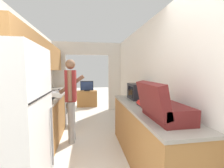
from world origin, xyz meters
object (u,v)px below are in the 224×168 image
Objects in this scene: person at (71,98)px; book_stack at (145,103)px; refrigerator at (2,137)px; range_oven at (56,107)px; knife at (59,89)px; microwave at (139,91)px; television at (87,86)px; tv_cabinet at (87,98)px; suitcase at (162,107)px.

person is 1.53m from book_stack.
range_oven is at bearing 91.41° from refrigerator.
knife is (-0.05, 3.29, 0.05)m from refrigerator.
person is 1.40m from microwave.
television is at bearing 103.71° from book_stack.
refrigerator is 1.91m from book_stack.
person is at bearing -95.88° from tv_cabinet.
range_oven is 0.61× the size of person.
suitcase is at bearing -57.41° from range_oven.
suitcase is 3.64m from knife.
suitcase is 1.46× the size of microwave.
microwave is (1.37, -0.26, 0.14)m from person.
television is at bearing 80.37° from refrigerator.
book_stack is at bearing -55.15° from knife.
knife is (-0.84, -1.43, 0.60)m from tv_cabinet.
tv_cabinet is (-1.05, 3.36, -0.75)m from microwave.
book_stack is at bearing 84.14° from suitcase.
microwave is at bearing -37.32° from range_oven.
range_oven is 2.09m from television.
refrigerator is 3.31× the size of television.
suitcase is 1.29m from microwave.
television is (-0.95, 3.91, -0.10)m from book_stack.
person is 2.12× the size of tv_cabinet.
range_oven is at bearing 26.47° from person.
microwave is 0.87× the size of television.
television is (0.86, 1.86, 0.39)m from range_oven.
person reaches higher than microwave.
microwave reaches higher than book_stack.
refrigerator reaches higher than person.
microwave is at bearing 80.98° from book_stack.
range_oven is 2.09m from tv_cabinet.
range_oven is at bearing -93.15° from knife.
tv_cabinet is (0.79, 4.72, -0.54)m from refrigerator.
suitcase is at bearing -95.86° from book_stack.
range_oven is (-0.07, 2.82, -0.40)m from refrigerator.
refrigerator is 5.09× the size of knife.
refrigerator reaches higher than suitcase.
television is (0.32, 3.05, -0.08)m from person.
knife is at bearing 90.84° from refrigerator.
suitcase is at bearing -79.11° from television.
suitcase is at bearing -79.21° from tv_cabinet.
television reaches higher than book_stack.
microwave is 3.59m from tv_cabinet.
book_stack is at bearing -121.94° from person.
television is at bearing 65.10° from range_oven.
range_oven is 2.48m from microwave.
book_stack is (1.27, -0.85, 0.02)m from person.
microwave is (0.16, 1.27, 0.01)m from suitcase.
book_stack is (0.07, 0.68, -0.11)m from suitcase.
range_oven is 2.01× the size of television.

